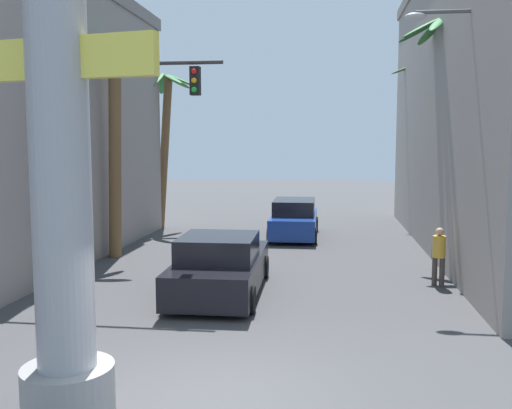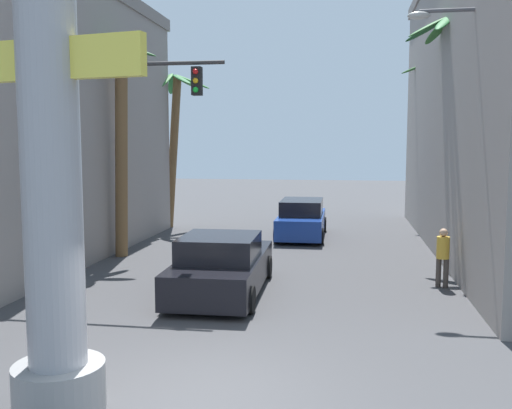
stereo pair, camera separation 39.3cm
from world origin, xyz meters
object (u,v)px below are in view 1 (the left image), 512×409
Objects in this scene: palm_tree_far_left at (164,128)px; pedestrian_mid_right at (439,252)px; traffic_light_mast at (98,131)px; palm_tree_mid_left at (115,135)px; palm_tree_mid_right at (442,109)px; neon_sign_pole at (59,112)px; car_far at (294,219)px; palm_tree_far_right at (424,126)px; street_lamp at (474,123)px; car_lead at (220,267)px.

palm_tree_far_left reaches higher than pedestrian_mid_right.
palm_tree_mid_left is (-1.28, 4.41, -0.02)m from traffic_light_mast.
palm_tree_mid_right reaches higher than traffic_light_mast.
palm_tree_mid_right is at bearing 59.05° from neon_sign_pole.
neon_sign_pole reaches higher than palm_tree_mid_right.
neon_sign_pole reaches higher than car_far.
pedestrian_mid_right is at bearing 10.62° from traffic_light_mast.
palm_tree_mid_left is 7.05m from palm_tree_far_left.
palm_tree_mid_left is 10.91m from palm_tree_mid_right.
palm_tree_far_right reaches higher than pedestrian_mid_right.
palm_tree_far_right is (11.90, 2.45, 0.13)m from palm_tree_far_left.
street_lamp is at bearing -93.24° from palm_tree_far_right.
street_lamp reaches higher than palm_tree_far_left.
street_lamp is 15.20m from palm_tree_far_left.
car_lead is 0.65× the size of palm_tree_far_right.
palm_tree_mid_right is at bearing 89.80° from street_lamp.
traffic_light_mast is (-2.24, 6.63, -0.12)m from neon_sign_pole.
pedestrian_mid_right is (-1.39, -12.22, -3.78)m from palm_tree_far_right.
car_lead is 0.64× the size of palm_tree_mid_right.
palm_tree_mid_left is at bearing 107.70° from neon_sign_pole.
car_far is 0.66× the size of palm_tree_mid_left.
car_far is 0.59× the size of palm_tree_mid_right.
palm_tree_mid_left reaches higher than traffic_light_mast.
palm_tree_far_left is 12.15m from palm_tree_far_right.
neon_sign_pole is 1.22× the size of palm_tree_mid_right.
palm_tree_far_right is (10.24, 13.88, 0.54)m from traffic_light_mast.
street_lamp is 1.54× the size of car_far.
car_far is (4.44, 9.44, -3.43)m from traffic_light_mast.
pedestrian_mid_right is (6.62, 8.29, -3.36)m from neon_sign_pole.
palm_tree_mid_right is (7.30, 12.17, 0.70)m from neon_sign_pole.
palm_tree_far_right is at bearing 85.16° from palm_tree_mid_right.
neon_sign_pole is at bearing -71.34° from traffic_light_mast.
neon_sign_pole reaches higher than pedestrian_mid_right.
palm_tree_mid_right reaches higher than palm_tree_far_right.
car_lead is 12.86m from palm_tree_far_left.
palm_tree_mid_left is 14.93m from palm_tree_far_right.
palm_tree_mid_right is (6.40, 5.40, 4.29)m from car_lead.
pedestrian_mid_right is at bearing -96.48° from palm_tree_far_right.
street_lamp reaches higher than traffic_light_mast.
street_lamp is at bearing -38.45° from pedestrian_mid_right.
neon_sign_pole is at bearing -133.18° from street_lamp.
street_lamp is 4.55× the size of pedestrian_mid_right.
car_lead is (3.13, 0.14, -3.47)m from traffic_light_mast.
palm_tree_mid_right reaches higher than car_far.
car_lead is at bearing -117.36° from palm_tree_far_right.
pedestrian_mid_right is at bearing -15.15° from palm_tree_mid_left.
traffic_light_mast reaches higher than pedestrian_mid_right.
palm_tree_mid_right reaches higher than palm_tree_far_left.
palm_tree_mid_right is 5.66m from pedestrian_mid_right.
neon_sign_pole is at bearing -72.30° from palm_tree_mid_left.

